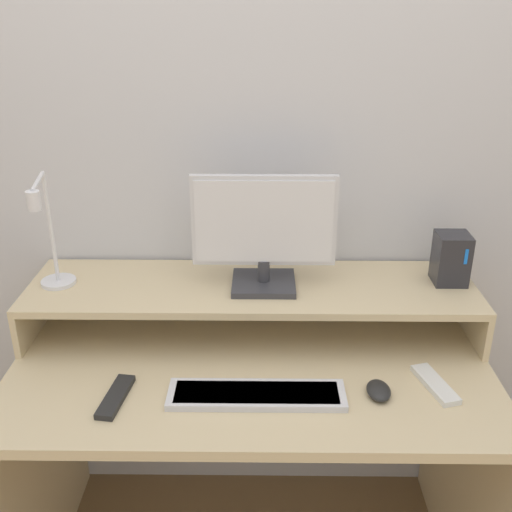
{
  "coord_description": "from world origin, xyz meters",
  "views": [
    {
      "loc": [
        0.03,
        -1.07,
        1.73
      ],
      "look_at": [
        0.01,
        0.4,
        1.09
      ],
      "focal_mm": 42.0,
      "sensor_mm": 36.0,
      "label": 1
    }
  ],
  "objects": [
    {
      "name": "remote_secondary",
      "position": [
        0.49,
        0.25,
        0.79
      ],
      "size": [
        0.1,
        0.18,
        0.02
      ],
      "color": "white",
      "rests_on": "desk"
    },
    {
      "name": "mouse",
      "position": [
        0.33,
        0.22,
        0.79
      ],
      "size": [
        0.06,
        0.09,
        0.03
      ],
      "color": "black",
      "rests_on": "desk"
    },
    {
      "name": "monitor_shelf",
      "position": [
        0.0,
        0.55,
        0.91
      ],
      "size": [
        1.34,
        0.36,
        0.15
      ],
      "color": "beige",
      "rests_on": "desk"
    },
    {
      "name": "keyboard",
      "position": [
        0.02,
        0.2,
        0.79
      ],
      "size": [
        0.46,
        0.12,
        0.02
      ],
      "color": "silver",
      "rests_on": "desk"
    },
    {
      "name": "remote_control",
      "position": [
        -0.34,
        0.19,
        0.79
      ],
      "size": [
        0.07,
        0.18,
        0.02
      ],
      "color": "black",
      "rests_on": "desk"
    },
    {
      "name": "monitor",
      "position": [
        0.04,
        0.54,
        1.1
      ],
      "size": [
        0.42,
        0.17,
        0.34
      ],
      "color": "#38383D",
      "rests_on": "monitor_shelf"
    },
    {
      "name": "desk",
      "position": [
        0.0,
        0.36,
        0.56
      ],
      "size": [
        1.34,
        0.73,
        0.78
      ],
      "color": "beige",
      "rests_on": "ground_plane"
    },
    {
      "name": "desk_lamp",
      "position": [
        -0.57,
        0.5,
        1.08
      ],
      "size": [
        0.1,
        0.24,
        0.35
      ],
      "color": "silver",
      "rests_on": "monitor_shelf"
    },
    {
      "name": "wall_back",
      "position": [
        0.0,
        0.76,
        1.25
      ],
      "size": [
        6.0,
        0.05,
        2.5
      ],
      "color": "silver",
      "rests_on": "ground_plane"
    },
    {
      "name": "router_dock",
      "position": [
        0.6,
        0.58,
        1.01
      ],
      "size": [
        0.1,
        0.1,
        0.16
      ],
      "color": "#28282D",
      "rests_on": "monitor_shelf"
    }
  ]
}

